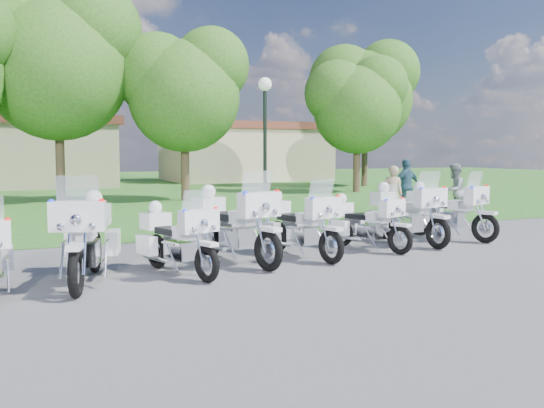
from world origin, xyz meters
name	(u,v)px	position (x,y,z in m)	size (l,w,h in m)	color
ground	(285,256)	(0.00, 0.00, 0.00)	(100.00, 100.00, 0.00)	#505055
grass_lawn	(95,186)	(0.00, 27.00, 0.00)	(100.00, 48.00, 0.01)	#255C1D
motorcycle_1	(87,237)	(-3.91, -0.85, 0.73)	(1.31, 2.55, 1.75)	black
motorcycle_2	(176,238)	(-2.44, -0.80, 0.62)	(1.12, 2.15, 1.48)	black
motorcycle_3	(232,224)	(-1.19, -0.19, 0.74)	(1.28, 2.57, 1.76)	black
motorcycle_4	(298,224)	(0.23, -0.15, 0.66)	(1.08, 2.33, 1.58)	black
motorcycle_5	(365,222)	(1.95, 0.08, 0.60)	(1.15, 2.04, 1.43)	black
motorcycle_6	(405,213)	(3.29, 0.49, 0.70)	(0.95, 2.49, 1.67)	black
motorcycle_7	(446,210)	(4.65, 0.70, 0.69)	(1.30, 2.35, 1.64)	black
lamp_post	(265,113)	(2.65, 7.10, 3.34)	(0.44, 0.44, 4.45)	black
tree_1	(56,55)	(-2.97, 15.35, 5.95)	(6.74, 5.75, 8.99)	#38281C
tree_2	(183,86)	(1.99, 14.28, 4.86)	(5.51, 4.70, 7.35)	#38281C
tree_3	(356,102)	(11.58, 15.93, 4.63)	(5.25, 4.48, 7.01)	#38281C
tree_4	(364,89)	(14.82, 20.24, 5.79)	(6.56, 5.60, 8.75)	#38281C
building_east	(245,152)	(11.00, 30.00, 2.07)	(11.44, 7.28, 4.10)	#BEB189
bystander_a	(392,194)	(5.33, 3.87, 0.84)	(0.61, 0.40, 1.67)	#9F866C
bystander_b	(454,191)	(7.94, 4.24, 0.85)	(0.83, 0.65, 1.70)	gray
bystander_c	(407,187)	(7.26, 5.79, 0.92)	(1.08, 0.45, 1.84)	#2D546D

